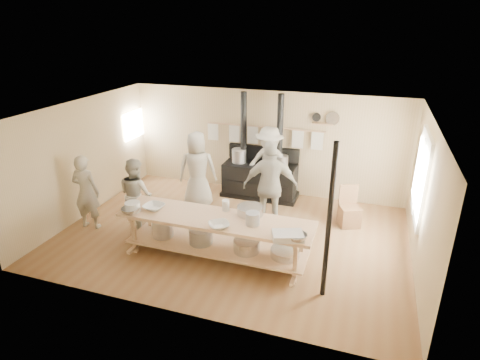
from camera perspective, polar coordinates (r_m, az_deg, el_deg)
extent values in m
plane|color=brown|center=(8.44, -1.13, -7.82)|extent=(7.00, 7.00, 0.00)
plane|color=tan|center=(10.14, 3.56, 5.35)|extent=(7.00, 0.00, 7.00)
plane|color=tan|center=(5.81, -9.57, -8.21)|extent=(7.00, 0.00, 7.00)
plane|color=tan|center=(9.57, -21.38, 2.83)|extent=(0.00, 5.00, 5.00)
plane|color=tan|center=(7.55, 24.74, -2.71)|extent=(0.00, 5.00, 5.00)
plane|color=#C7B494|center=(7.50, -1.28, 9.70)|extent=(7.00, 7.00, 0.00)
cube|color=beige|center=(8.02, 24.41, 0.32)|extent=(0.06, 1.35, 1.65)
plane|color=white|center=(8.02, 24.13, 0.35)|extent=(0.00, 1.50, 1.50)
cube|color=beige|center=(8.02, 24.06, 0.36)|extent=(0.02, 0.03, 1.50)
plane|color=white|center=(11.00, -14.91, 7.60)|extent=(0.00, 0.90, 0.90)
cube|color=black|center=(10.06, 2.85, -0.05)|extent=(1.80, 0.70, 0.85)
cube|color=black|center=(10.21, 2.81, -2.00)|extent=(1.90, 0.75, 0.10)
cube|color=black|center=(10.12, 3.38, 3.84)|extent=(1.80, 0.12, 0.35)
cylinder|color=black|center=(9.82, 0.52, 7.42)|extent=(0.15, 0.15, 1.75)
cylinder|color=black|center=(9.59, 5.68, 6.95)|extent=(0.15, 0.15, 1.75)
cylinder|color=#B2B2B7|center=(10.01, -0.12, 3.49)|extent=(0.36, 0.36, 0.34)
cylinder|color=gray|center=(9.69, 5.96, 2.61)|extent=(0.30, 0.30, 0.30)
cylinder|color=tan|center=(9.93, 3.46, 7.51)|extent=(3.00, 0.04, 0.04)
cube|color=white|center=(10.40, -3.81, 6.93)|extent=(0.28, 0.01, 0.46)
cube|color=white|center=(10.22, -0.98, 6.69)|extent=(0.28, 0.01, 0.46)
cube|color=white|center=(10.06, 1.94, 6.43)|extent=(0.28, 0.01, 0.46)
cube|color=white|center=(9.92, 4.95, 6.15)|extent=(0.28, 0.01, 0.46)
cube|color=white|center=(9.82, 8.02, 5.84)|extent=(0.28, 0.01, 0.46)
cube|color=white|center=(9.74, 11.15, 5.51)|extent=(0.28, 0.01, 0.46)
cube|color=tan|center=(9.65, 11.64, 7.78)|extent=(0.50, 0.14, 0.03)
cylinder|color=black|center=(9.65, 10.83, 8.76)|extent=(0.20, 0.04, 0.20)
cylinder|color=silver|center=(9.61, 13.03, 8.54)|extent=(0.32, 0.03, 0.32)
cube|color=tan|center=(7.31, -3.55, -5.55)|extent=(3.60, 0.90, 0.06)
cube|color=tan|center=(7.59, -3.45, -9.37)|extent=(3.40, 0.80, 0.04)
cube|color=tan|center=(7.62, -3.44, -9.69)|extent=(3.30, 0.06, 0.06)
cube|color=tan|center=(7.93, -14.85, -7.22)|extent=(0.07, 0.07, 0.85)
cube|color=tan|center=(8.37, -12.66, -5.37)|extent=(0.07, 0.07, 0.85)
cube|color=tan|center=(6.89, 7.87, -11.41)|extent=(0.07, 0.07, 0.85)
cube|color=tan|center=(7.39, 8.78, -8.95)|extent=(0.07, 0.07, 0.85)
cylinder|color=#B2B2B7|center=(7.91, -10.95, -6.61)|extent=(0.40, 0.40, 0.38)
cylinder|color=gray|center=(7.61, -5.60, -7.88)|extent=(0.44, 0.44, 0.30)
cylinder|color=silver|center=(7.35, 0.94, -9.29)|extent=(0.48, 0.48, 0.22)
cylinder|color=silver|center=(7.22, 6.33, -10.42)|extent=(0.52, 0.52, 0.14)
cylinder|color=black|center=(6.27, 12.53, -6.09)|extent=(0.08, 0.08, 2.60)
imported|color=#BAB7A5|center=(9.00, -21.04, -1.62)|extent=(0.63, 0.45, 1.63)
imported|color=#BAB7A5|center=(8.68, -14.54, -1.93)|extent=(0.94, 0.86, 1.56)
imported|color=#BAB7A5|center=(9.43, -6.06, 1.46)|extent=(1.03, 0.85, 1.82)
imported|color=#BAB7A5|center=(8.31, 4.37, -0.92)|extent=(1.21, 0.70, 1.94)
imported|color=#BAB7A5|center=(9.68, 4.12, 2.22)|extent=(1.24, 0.75, 1.86)
cube|color=brown|center=(9.03, 15.27, -4.97)|extent=(0.54, 0.54, 0.44)
cube|color=brown|center=(9.01, 15.16, -2.07)|extent=(0.40, 0.19, 0.49)
imported|color=white|center=(7.73, -12.15, -3.79)|extent=(0.43, 0.43, 0.09)
imported|color=silver|center=(7.69, -15.31, -4.20)|extent=(0.46, 0.46, 0.11)
imported|color=white|center=(6.94, -3.02, -6.46)|extent=(0.49, 0.49, 0.09)
imported|color=silver|center=(6.62, 8.06, -8.04)|extent=(0.42, 0.42, 0.11)
cube|color=#B2B2B7|center=(6.64, 6.81, -7.90)|extent=(0.58, 0.48, 0.11)
cylinder|color=silver|center=(7.37, 1.47, -4.34)|extent=(0.50, 0.50, 0.15)
cylinder|color=gray|center=(7.00, 1.82, -5.51)|extent=(0.31, 0.31, 0.23)
cylinder|color=white|center=(7.73, -15.02, -3.72)|extent=(0.35, 0.35, 0.18)
cylinder|color=white|center=(7.50, -2.04, -3.62)|extent=(0.17, 0.17, 0.21)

